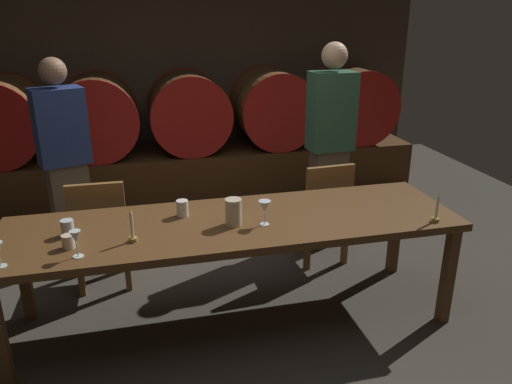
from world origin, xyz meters
name	(u,v)px	position (x,y,z in m)	size (l,w,h in m)	color
ground_plane	(237,308)	(0.00, 0.00, 0.00)	(7.53, 7.53, 0.00)	#3F3A33
back_wall	(182,70)	(0.00, 3.14, 1.32)	(5.80, 0.24, 2.65)	#473A2D
barrel_shelf	(192,169)	(0.00, 2.59, 0.25)	(5.22, 0.90, 0.49)	#4C2D16
wine_barrel_far_left	(2,120)	(-1.96, 2.59, 0.93)	(0.88, 0.84, 0.88)	brown
wine_barrel_left	(97,116)	(-1.00, 2.59, 0.93)	(0.88, 0.84, 0.88)	#513319
wine_barrel_center	(188,112)	(-0.01, 2.59, 0.93)	(0.88, 0.84, 0.88)	#513319
wine_barrel_right	(272,108)	(0.97, 2.59, 0.93)	(0.88, 0.84, 0.88)	brown
wine_barrel_far_right	(351,104)	(1.98, 2.59, 0.93)	(0.88, 0.84, 0.88)	#513319
dining_table	(234,229)	(-0.04, -0.13, 0.69)	(2.92, 0.83, 0.75)	brown
chair_left	(101,229)	(-0.92, 0.54, 0.49)	(0.41, 0.41, 0.88)	brown
chair_right	(323,208)	(0.84, 0.53, 0.49)	(0.43, 0.43, 0.88)	brown
guest_left	(65,162)	(-1.18, 1.08, 0.87)	(0.44, 0.35, 1.69)	brown
guest_right	(330,144)	(1.04, 0.93, 0.92)	(0.39, 0.26, 1.77)	brown
candle_left	(132,232)	(-0.67, -0.28, 0.81)	(0.05, 0.05, 0.21)	olive
candle_right	(436,214)	(1.21, -0.45, 0.80)	(0.05, 0.05, 0.20)	olive
pitcher	(233,212)	(-0.05, -0.19, 0.83)	(0.10, 0.10, 0.17)	beige
wine_glass_center	(76,238)	(-0.97, -0.40, 0.86)	(0.06, 0.06, 0.16)	silver
wine_glass_right	(265,208)	(0.14, -0.24, 0.86)	(0.08, 0.08, 0.16)	white
cup_left	(68,228)	(-1.05, -0.11, 0.80)	(0.08, 0.08, 0.10)	silver
cup_center	(68,242)	(-1.03, -0.28, 0.79)	(0.07, 0.07, 0.08)	beige
cup_right	(182,208)	(-0.35, 0.03, 0.80)	(0.08, 0.08, 0.11)	white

